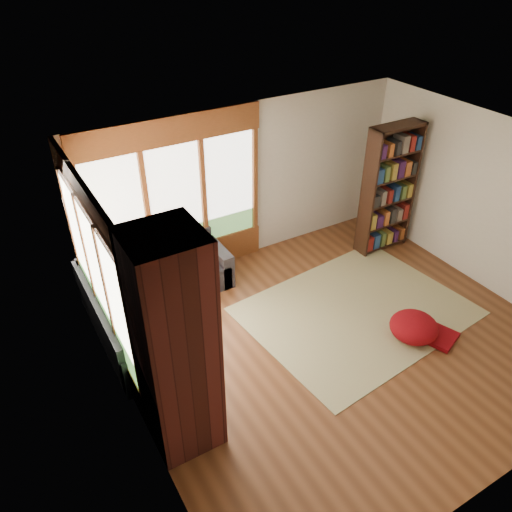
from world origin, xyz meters
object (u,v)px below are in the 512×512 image
bookshelf (389,190)px  dog_brindle (151,300)px  brick_chimney (175,348)px  pouf (414,326)px  sectional_sofa (155,300)px  area_rug (356,311)px  dog_tan (152,278)px

bookshelf → dog_brindle: size_ratio=2.38×
brick_chimney → pouf: (3.32, -0.15, -1.11)m
sectional_sofa → pouf: bearing=-37.7°
area_rug → dog_brindle: dog_brindle is taller
dog_tan → sectional_sofa: bearing=26.6°
area_rug → bookshelf: size_ratio=1.42×
brick_chimney → sectional_sofa: size_ratio=1.18×
bookshelf → area_rug: bearing=-142.1°
dog_tan → dog_brindle: dog_tan is taller
sectional_sofa → dog_tan: (-0.04, -0.16, 0.49)m
bookshelf → dog_brindle: (-4.30, -0.37, -0.32)m
brick_chimney → bookshelf: bearing=22.1°
sectional_sofa → pouf: sectional_sofa is taller
sectional_sofa → dog_tan: size_ratio=2.11×
pouf → dog_tan: bearing=145.0°
dog_brindle → sectional_sofa: bearing=-14.0°
bookshelf → dog_tan: 4.14m
pouf → dog_tan: (-2.91, 2.04, 0.61)m
sectional_sofa → area_rug: (2.57, -1.39, -0.30)m
pouf → brick_chimney: bearing=177.4°
bookshelf → pouf: bookshelf is taller
brick_chimney → dog_tan: brick_chimney is taller
dog_brindle → bookshelf: bearing=-79.1°
sectional_sofa → bookshelf: (4.09, -0.20, 0.80)m
brick_chimney → dog_tan: bearing=77.8°
pouf → dog_tan: size_ratio=0.63×
sectional_sofa → dog_brindle: dog_brindle is taller
pouf → dog_brindle: dog_brindle is taller
area_rug → dog_tan: 2.99m
bookshelf → pouf: bearing=-121.4°
dog_brindle → brick_chimney: bearing=176.8°
brick_chimney → dog_brindle: 1.58m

